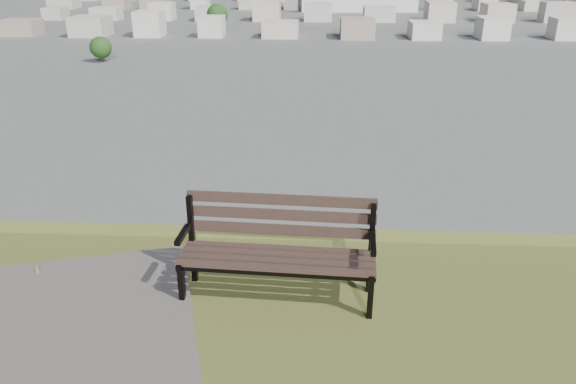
{
  "coord_description": "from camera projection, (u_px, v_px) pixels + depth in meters",
  "views": [
    {
      "loc": [
        -0.97,
        -1.97,
        28.21
      ],
      "look_at": [
        -1.33,
        4.76,
        25.3
      ],
      "focal_mm": 35.0,
      "sensor_mm": 36.0,
      "label": 1
    }
  ],
  "objects": [
    {
      "name": "park_bench",
      "position": [
        278.0,
        244.0,
        5.5
      ],
      "size": [
        1.93,
        0.72,
        0.99
      ],
      "rotation": [
        0.0,
        0.0,
        -0.06
      ],
      "color": "#3E2C23",
      "rests_on": "hilltop_mesa"
    },
    {
      "name": "gravel_patch",
      "position": [
        33.0,
        379.0,
        4.52
      ],
      "size": [
        3.6,
        4.38,
        0.08
      ],
      "primitive_type": "cube",
      "rotation": [
        0.0,
        0.0,
        0.28
      ],
      "color": "#666158",
      "rests_on": "hilltop_mesa"
    }
  ]
}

